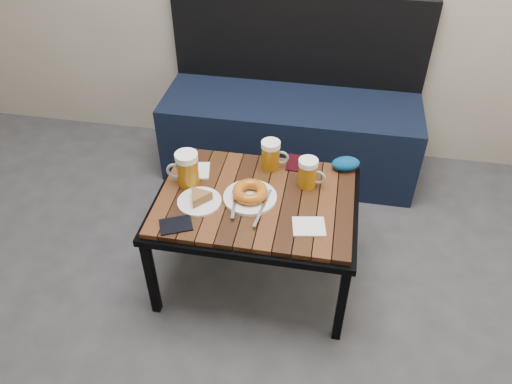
% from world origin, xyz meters
% --- Properties ---
extents(bench, '(1.40, 0.50, 0.95)m').
position_xyz_m(bench, '(0.19, 1.76, 0.27)').
color(bench, black).
rests_on(bench, ground).
extents(cafe_table, '(0.84, 0.62, 0.47)m').
position_xyz_m(cafe_table, '(0.15, 0.89, 0.43)').
color(cafe_table, black).
rests_on(cafe_table, ground).
extents(beer_mug_left, '(0.14, 0.10, 0.15)m').
position_xyz_m(beer_mug_left, '(-0.15, 0.93, 0.55)').
color(beer_mug_left, '#9D600C').
rests_on(beer_mug_left, cafe_table).
extents(beer_mug_centre, '(0.12, 0.09, 0.13)m').
position_xyz_m(beer_mug_centre, '(0.18, 1.11, 0.54)').
color(beer_mug_centre, '#9D600C').
rests_on(beer_mug_centre, cafe_table).
extents(beer_mug_right, '(0.12, 0.09, 0.13)m').
position_xyz_m(beer_mug_right, '(0.35, 1.01, 0.54)').
color(beer_mug_right, '#9D600C').
rests_on(beer_mug_right, cafe_table).
extents(plate_pie, '(0.18, 0.18, 0.05)m').
position_xyz_m(plate_pie, '(-0.07, 0.82, 0.49)').
color(plate_pie, white).
rests_on(plate_pie, cafe_table).
extents(plate_bagel, '(0.22, 0.29, 0.06)m').
position_xyz_m(plate_bagel, '(0.13, 0.88, 0.50)').
color(plate_bagel, white).
rests_on(plate_bagel, cafe_table).
extents(napkin_left, '(0.14, 0.15, 0.01)m').
position_xyz_m(napkin_left, '(-0.14, 1.02, 0.48)').
color(napkin_left, white).
rests_on(napkin_left, cafe_table).
extents(napkin_right, '(0.14, 0.12, 0.01)m').
position_xyz_m(napkin_right, '(0.38, 0.75, 0.48)').
color(napkin_right, white).
rests_on(napkin_right, cafe_table).
extents(passport_navy, '(0.15, 0.13, 0.01)m').
position_xyz_m(passport_navy, '(-0.12, 0.67, 0.47)').
color(passport_navy, black).
rests_on(passport_navy, cafe_table).
extents(passport_burgundy, '(0.09, 0.12, 0.01)m').
position_xyz_m(passport_burgundy, '(0.29, 1.15, 0.47)').
color(passport_burgundy, black).
rests_on(passport_burgundy, cafe_table).
extents(knit_pouch, '(0.15, 0.12, 0.05)m').
position_xyz_m(knit_pouch, '(0.50, 1.15, 0.50)').
color(knit_pouch, navy).
rests_on(knit_pouch, cafe_table).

